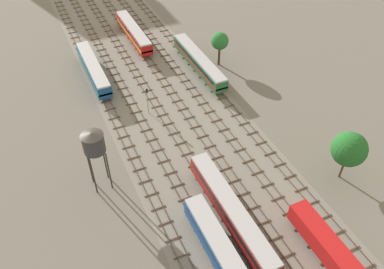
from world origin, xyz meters
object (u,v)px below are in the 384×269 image
(passenger_coach_left_near, at_px, (229,265))
(water_tower, at_px, (93,143))
(passenger_coach_right_midfar, at_px, (199,61))
(freight_boxcar_centre_right_nearest, at_px, (327,247))
(signal_post_nearest, at_px, (147,98))
(diesel_railcar_far_left_far, at_px, (93,69))
(passenger_coach_centre_left_mid, at_px, (231,210))
(diesel_railcar_centre_farther, at_px, (134,32))

(passenger_coach_left_near, distance_m, water_tower, 25.79)
(passenger_coach_left_near, height_order, passenger_coach_right_midfar, same)
(freight_boxcar_centre_right_nearest, xyz_separation_m, signal_post_nearest, (-11.10, 39.94, 1.27))
(diesel_railcar_far_left_far, bearing_deg, passenger_coach_centre_left_mid, -79.05)
(passenger_coach_centre_left_mid, height_order, signal_post_nearest, signal_post_nearest)
(passenger_coach_left_near, height_order, diesel_railcar_centre_farther, same)
(signal_post_nearest, bearing_deg, passenger_coach_right_midfar, 31.55)
(passenger_coach_right_midfar, distance_m, diesel_railcar_centre_farther, 21.32)
(water_tower, bearing_deg, signal_post_nearest, 47.83)
(diesel_railcar_centre_farther, height_order, signal_post_nearest, signal_post_nearest)
(signal_post_nearest, bearing_deg, freight_boxcar_centre_right_nearest, -74.46)
(freight_boxcar_centre_right_nearest, height_order, water_tower, water_tower)
(passenger_coach_left_near, distance_m, diesel_railcar_centre_farther, 66.44)
(diesel_railcar_centre_farther, relative_size, signal_post_nearest, 3.47)
(passenger_coach_left_near, relative_size, passenger_coach_right_midfar, 1.00)
(freight_boxcar_centre_right_nearest, xyz_separation_m, diesel_railcar_far_left_far, (-17.76, 56.40, 0.15))
(freight_boxcar_centre_right_nearest, height_order, signal_post_nearest, signal_post_nearest)
(passenger_coach_left_near, bearing_deg, passenger_coach_centre_left_mid, 59.31)
(diesel_railcar_far_left_far, height_order, signal_post_nearest, signal_post_nearest)
(water_tower, distance_m, signal_post_nearest, 20.34)
(passenger_coach_centre_left_mid, bearing_deg, water_tower, 135.83)
(passenger_coach_left_near, height_order, diesel_railcar_far_left_far, same)
(passenger_coach_right_midfar, bearing_deg, diesel_railcar_centre_farther, 114.60)
(passenger_coach_left_near, relative_size, diesel_railcar_far_left_far, 1.07)
(passenger_coach_centre_left_mid, bearing_deg, passenger_coach_left_near, -120.69)
(signal_post_nearest, bearing_deg, passenger_coach_left_near, -93.44)
(passenger_coach_right_midfar, distance_m, signal_post_nearest, 18.27)
(freight_boxcar_centre_right_nearest, height_order, passenger_coach_right_midfar, passenger_coach_right_midfar)
(passenger_coach_right_midfar, xyz_separation_m, diesel_railcar_far_left_far, (-22.19, 6.92, -0.02))
(freight_boxcar_centre_right_nearest, relative_size, signal_post_nearest, 2.37)
(diesel_railcar_centre_farther, bearing_deg, passenger_coach_centre_left_mid, -94.35)
(passenger_coach_right_midfar, bearing_deg, diesel_railcar_far_left_far, 162.68)
(water_tower, bearing_deg, diesel_railcar_centre_farther, 65.49)
(passenger_coach_left_near, xyz_separation_m, diesel_railcar_centre_farther, (8.88, 65.85, -0.02))
(passenger_coach_centre_left_mid, bearing_deg, signal_post_nearest, 94.31)
(freight_boxcar_centre_right_nearest, relative_size, passenger_coach_left_near, 0.64)
(freight_boxcar_centre_right_nearest, bearing_deg, passenger_coach_centre_left_mid, 130.22)
(water_tower, xyz_separation_m, signal_post_nearest, (13.15, 14.51, -5.51))
(water_tower, height_order, signal_post_nearest, water_tower)
(passenger_coach_right_midfar, bearing_deg, freight_boxcar_centre_right_nearest, -95.12)
(freight_boxcar_centre_right_nearest, bearing_deg, diesel_railcar_far_left_far, 107.48)
(passenger_coach_right_midfar, height_order, water_tower, water_tower)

